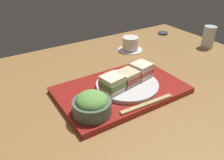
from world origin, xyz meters
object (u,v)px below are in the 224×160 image
object	(u,v)px
salad_bowl	(92,104)
sandwich_near	(112,84)
sandwich_middle	(127,77)
coffee_cup	(130,44)
sandwich_far	(141,70)
chopsticks_pair	(147,104)
drinking_glass	(209,37)
small_sauce_dish	(163,33)
sandwich_plate	(127,85)

from	to	relation	value
salad_bowl	sandwich_near	bearing A→B (deg)	27.66
sandwich_middle	coffee_cup	distance (cm)	39.85
sandwich_near	sandwich_far	xyz separation A→B (cm)	(14.70, 2.54, -0.08)
salad_bowl	chopsticks_pair	xyz separation A→B (cm)	(17.03, -5.63, -2.97)
sandwich_near	drinking_glass	size ratio (longest dim) A/B	0.70
chopsticks_pair	sandwich_middle	bearing A→B (deg)	85.33
sandwich_far	small_sauce_dish	xyz separation A→B (cm)	(49.32, 39.83, -5.76)
sandwich_middle	salad_bowl	distance (cm)	19.33
sandwich_near	salad_bowl	distance (cm)	12.13
chopsticks_pair	drinking_glass	bearing A→B (deg)	22.02
sandwich_far	chopsticks_pair	xyz separation A→B (cm)	(-8.37, -13.78, -3.88)
sandwich_plate	drinking_glass	size ratio (longest dim) A/B	2.01
sandwich_middle	drinking_glass	world-z (taller)	drinking_glass
sandwich_middle	salad_bowl	bearing A→B (deg)	-159.14
sandwich_plate	sandwich_middle	bearing A→B (deg)	-75.96
sandwich_plate	small_sauce_dish	world-z (taller)	sandwich_plate
sandwich_near	drinking_glass	world-z (taller)	drinking_glass
sandwich_near	chopsticks_pair	world-z (taller)	sandwich_near
sandwich_near	salad_bowl	world-z (taller)	salad_bowl
sandwich_plate	small_sauce_dish	bearing A→B (deg)	35.96
chopsticks_pair	sandwich_near	bearing A→B (deg)	119.38
sandwich_middle	sandwich_far	world-z (taller)	sandwich_far
salad_bowl	coffee_cup	world-z (taller)	salad_bowl
sandwich_middle	small_sauce_dish	distance (cm)	70.22
coffee_cup	drinking_glass	bearing A→B (deg)	-26.57
small_sauce_dish	salad_bowl	bearing A→B (deg)	-147.29
sandwich_far	salad_bowl	world-z (taller)	salad_bowl
salad_bowl	drinking_glass	distance (cm)	82.02
sandwich_far	chopsticks_pair	distance (cm)	16.58
drinking_glass	sandwich_far	bearing A→B (deg)	-167.99
sandwich_middle	drinking_glass	bearing A→B (deg)	11.74
sandwich_middle	sandwich_far	size ratio (longest dim) A/B	0.99
sandwich_plate	sandwich_near	size ratio (longest dim) A/B	2.87
sandwich_middle	drinking_glass	size ratio (longest dim) A/B	0.70
sandwich_near	sandwich_far	size ratio (longest dim) A/B	0.99
sandwich_plate	salad_bowl	xyz separation A→B (cm)	(-18.05, -6.88, 2.58)
sandwich_plate	chopsticks_pair	xyz separation A→B (cm)	(-1.02, -12.51, -0.39)
chopsticks_pair	coffee_cup	xyz separation A→B (cm)	(25.41, 43.90, 0.85)
sandwich_far	drinking_glass	size ratio (longest dim) A/B	0.71
sandwich_far	sandwich_middle	bearing A→B (deg)	-170.20
sandwich_far	coffee_cup	world-z (taller)	sandwich_far
salad_bowl	small_sauce_dish	xyz separation A→B (cm)	(74.72, 47.99, -4.85)
sandwich_plate	sandwich_near	world-z (taller)	sandwich_near
drinking_glass	small_sauce_dish	distance (cm)	29.18
sandwich_near	sandwich_far	world-z (taller)	sandwich_near
sandwich_far	small_sauce_dish	size ratio (longest dim) A/B	1.36
coffee_cup	salad_bowl	bearing A→B (deg)	-137.96
salad_bowl	small_sauce_dish	bearing A→B (deg)	32.71
sandwich_far	sandwich_plate	bearing A→B (deg)	-170.20
sandwich_near	sandwich_middle	distance (cm)	7.47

